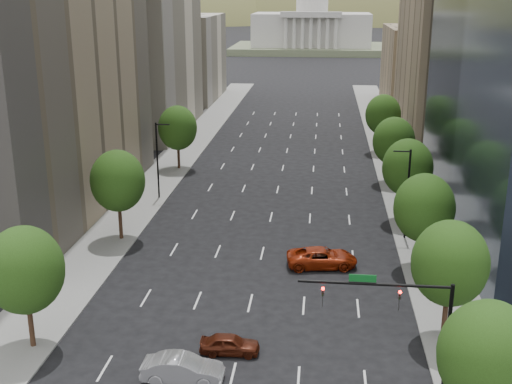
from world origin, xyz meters
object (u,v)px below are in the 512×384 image
(capitol, at_px, (312,29))
(car_maroon, at_px, (230,344))
(car_silver, at_px, (183,369))
(traffic_signal, at_px, (407,311))
(car_red_far, at_px, (322,258))

(capitol, bearing_deg, car_maroon, -90.14)
(capitol, height_order, car_silver, capitol)
(traffic_signal, xyz_separation_m, car_maroon, (-11.07, 2.65, -4.49))
(car_red_far, bearing_deg, car_maroon, 149.94)
(traffic_signal, height_order, car_red_far, traffic_signal)
(car_silver, relative_size, car_red_far, 0.83)
(traffic_signal, xyz_separation_m, car_red_far, (-5.03, 17.54, -4.32))
(traffic_signal, bearing_deg, car_maroon, 166.53)
(car_maroon, relative_size, car_red_far, 0.65)
(capitol, xyz_separation_m, car_maroon, (-0.54, -217.06, -7.89))
(capitol, distance_m, car_silver, 220.69)
(car_silver, bearing_deg, capitol, -0.80)
(traffic_signal, bearing_deg, car_red_far, 106.00)
(car_maroon, height_order, car_silver, car_silver)
(traffic_signal, height_order, capitol, capitol)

